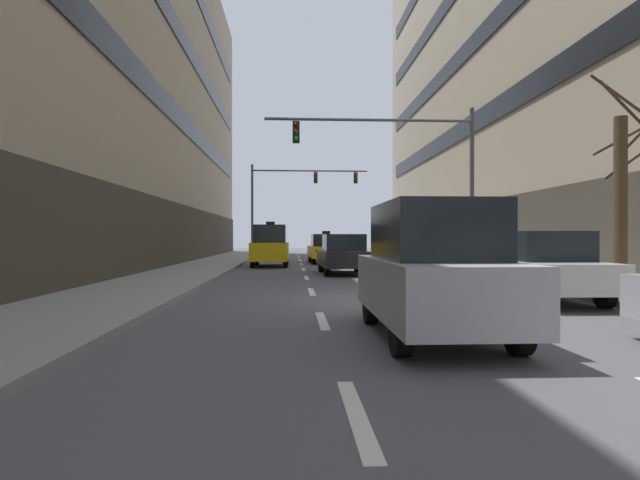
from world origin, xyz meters
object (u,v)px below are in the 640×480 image
at_px(car_driving_1, 433,270).
at_px(car_parked_2, 459,248).
at_px(street_tree_0, 621,197).
at_px(taxi_driving_2, 270,246).
at_px(taxi_driving_3, 326,249).
at_px(car_parked_1, 540,267).
at_px(car_driving_0, 343,254).
at_px(traffic_signal_1, 291,190).
at_px(traffic_signal_0, 411,159).

height_order(car_driving_1, car_parked_2, car_parked_2).
distance_m(car_parked_2, street_tree_0, 5.98).
distance_m(taxi_driving_2, street_tree_0, 17.30).
bearing_deg(taxi_driving_3, car_parked_1, -78.26).
bearing_deg(car_driving_0, street_tree_0, -55.15).
distance_m(car_driving_1, taxi_driving_3, 22.61).
relative_size(car_parked_1, street_tree_0, 0.83).
relative_size(car_parked_1, traffic_signal_1, 0.49).
bearing_deg(taxi_driving_3, traffic_signal_0, -73.71).
xyz_separation_m(traffic_signal_0, street_tree_0, (3.41, -8.18, -2.15)).
bearing_deg(car_driving_0, car_parked_2, -42.59).
bearing_deg(taxi_driving_3, street_tree_0, -70.73).
height_order(car_driving_0, street_tree_0, street_tree_0).
relative_size(car_parked_2, street_tree_0, 0.89).
xyz_separation_m(car_driving_0, car_parked_2, (3.70, -3.40, 0.32)).
xyz_separation_m(car_driving_1, taxi_driving_3, (-0.14, 22.61, -0.17)).
bearing_deg(traffic_signal_1, car_parked_1, -78.39).
height_order(traffic_signal_0, traffic_signal_1, traffic_signal_1).
height_order(car_driving_1, car_parked_1, car_driving_1).
relative_size(car_driving_0, taxi_driving_3, 0.97).
xyz_separation_m(taxi_driving_3, car_parked_2, (3.82, -12.40, 0.29)).
xyz_separation_m(taxi_driving_2, car_parked_1, (6.89, -15.20, -0.26)).
bearing_deg(taxi_driving_2, car_driving_0, -61.25).
bearing_deg(car_parked_2, car_driving_1, -109.85).
height_order(taxi_driving_3, traffic_signal_1, traffic_signal_1).
relative_size(traffic_signal_0, traffic_signal_1, 0.95).
xyz_separation_m(taxi_driving_2, traffic_signal_0, (5.86, -6.35, 3.57)).
xyz_separation_m(car_driving_1, car_parked_1, (3.68, 4.22, -0.20)).
xyz_separation_m(car_parked_1, traffic_signal_1, (-5.83, 28.35, 4.28)).
xyz_separation_m(car_driving_1, street_tree_0, (6.06, 4.88, 1.48)).
xyz_separation_m(car_parked_2, traffic_signal_1, (-5.83, 22.37, 3.96)).
bearing_deg(car_driving_1, car_driving_0, 90.07).
height_order(car_parked_1, car_parked_2, car_parked_2).
relative_size(taxi_driving_2, car_parked_2, 0.94).
distance_m(car_driving_1, taxi_driving_2, 19.68).
relative_size(car_driving_1, car_parked_2, 0.89).
xyz_separation_m(traffic_signal_1, street_tree_0, (8.20, -27.69, -2.60)).
distance_m(taxi_driving_2, car_parked_2, 11.51).
distance_m(traffic_signal_1, street_tree_0, 29.00).
distance_m(car_driving_1, traffic_signal_0, 13.82).
xyz_separation_m(car_driving_1, traffic_signal_0, (2.65, 13.07, 3.63)).
relative_size(car_parked_1, car_parked_2, 0.94).
relative_size(car_driving_0, street_tree_0, 0.83).
height_order(car_driving_0, traffic_signal_1, traffic_signal_1).
bearing_deg(car_parked_1, traffic_signal_1, 101.61).
height_order(taxi_driving_2, traffic_signal_0, traffic_signal_0).
xyz_separation_m(car_driving_0, traffic_signal_1, (-2.13, 18.97, 4.29)).
bearing_deg(traffic_signal_0, car_driving_0, 168.63).
bearing_deg(car_driving_0, taxi_driving_2, 118.75).
bearing_deg(street_tree_0, traffic_signal_0, 112.60).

